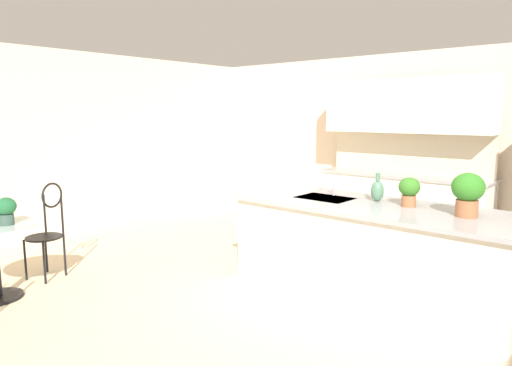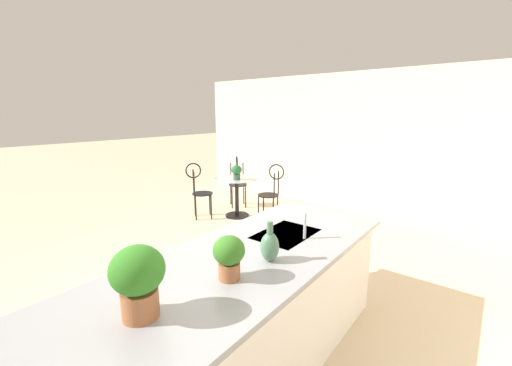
# 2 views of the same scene
# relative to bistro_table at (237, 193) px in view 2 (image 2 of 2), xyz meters

# --- Properties ---
(ground_plane) EXTENTS (40.00, 40.00, 0.00)m
(ground_plane) POSITION_rel_bistro_table_xyz_m (2.41, 1.61, -0.45)
(ground_plane) COLOR beige
(wall_left_window) EXTENTS (0.12, 7.80, 2.70)m
(wall_left_window) POSITION_rel_bistro_table_xyz_m (-1.85, 1.61, 0.90)
(wall_left_window) COLOR beige
(wall_left_window) RESTS_ON ground
(kitchen_island) EXTENTS (2.80, 1.06, 0.92)m
(kitchen_island) POSITION_rel_bistro_table_xyz_m (2.71, 2.46, 0.02)
(kitchen_island) COLOR white
(kitchen_island) RESTS_ON ground
(bistro_table) EXTENTS (0.80, 0.80, 0.74)m
(bistro_table) POSITION_rel_bistro_table_xyz_m (0.00, 0.00, 0.00)
(bistro_table) COLOR black
(bistro_table) RESTS_ON ground
(chair_near_window) EXTENTS (0.53, 0.53, 1.04)m
(chair_near_window) POSITION_rel_bistro_table_xyz_m (0.49, -0.50, 0.13)
(chair_near_window) COLOR black
(chair_near_window) RESTS_ON ground
(chair_by_island) EXTENTS (0.54, 0.54, 1.04)m
(chair_by_island) POSITION_rel_bistro_table_xyz_m (-0.57, -0.48, 0.13)
(chair_by_island) COLOR black
(chair_by_island) RESTS_ON ground
(chair_toward_desk) EXTENTS (0.48, 0.52, 1.04)m
(chair_toward_desk) POSITION_rel_bistro_table_xyz_m (-0.23, 0.63, 0.13)
(chair_toward_desk) COLOR black
(chair_toward_desk) RESTS_ON ground
(sink_faucet) EXTENTS (0.02, 0.02, 0.22)m
(sink_faucet) POSITION_rel_bistro_table_xyz_m (2.16, 2.64, 0.58)
(sink_faucet) COLOR #B2B5BA
(sink_faucet) RESTS_ON kitchen_island
(potted_plant_on_table) EXTENTS (0.19, 0.19, 0.27)m
(potted_plant_on_table) POSITION_rel_bistro_table_xyz_m (0.10, 0.09, 0.45)
(potted_plant_on_table) COLOR #385147
(potted_plant_on_table) RESTS_ON bistro_table
(potted_plant_counter_far) EXTENTS (0.27, 0.27, 0.38)m
(potted_plant_counter_far) POSITION_rel_bistro_table_xyz_m (3.56, 2.49, 0.69)
(potted_plant_counter_far) COLOR #9E603D
(potted_plant_counter_far) RESTS_ON kitchen_island
(potted_plant_counter_near) EXTENTS (0.20, 0.20, 0.28)m
(potted_plant_counter_near) POSITION_rel_bistro_table_xyz_m (3.01, 2.59, 0.63)
(potted_plant_counter_near) COLOR #9E603D
(potted_plant_counter_near) RESTS_ON kitchen_island
(vase_on_counter) EXTENTS (0.13, 0.13, 0.29)m
(vase_on_counter) POSITION_rel_bistro_table_xyz_m (2.66, 2.64, 0.58)
(vase_on_counter) COLOR #4C7A5B
(vase_on_counter) RESTS_ON kitchen_island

